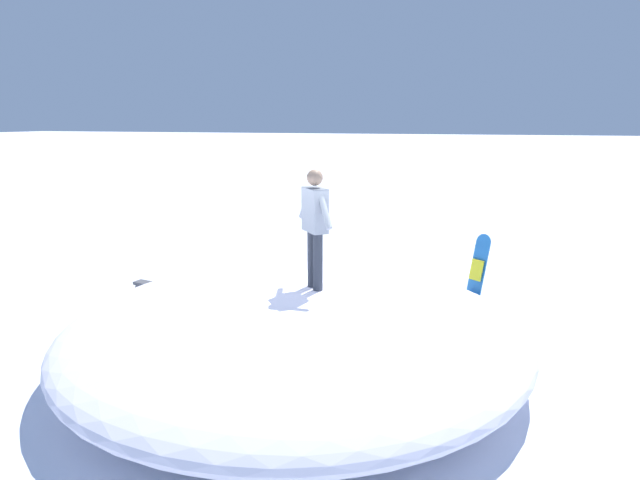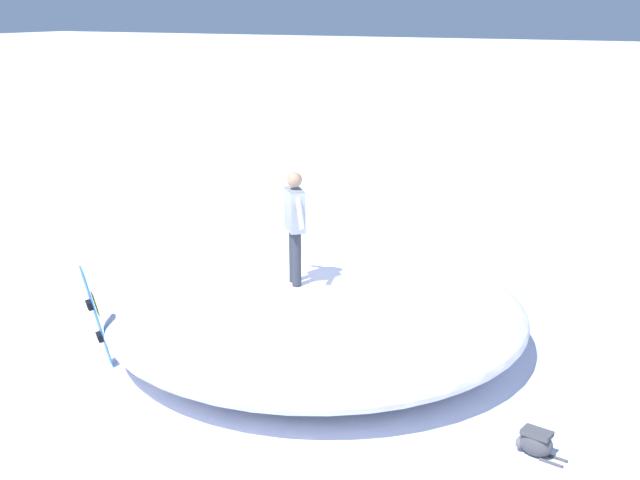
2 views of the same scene
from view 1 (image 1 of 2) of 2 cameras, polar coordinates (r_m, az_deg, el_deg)
The scene contains 5 objects.
ground at distance 8.22m, azimuth -2.06°, elevation -11.99°, with size 240.00×240.00×0.00m, color white.
snow_mound at distance 7.74m, azimuth -2.70°, elevation -9.43°, with size 6.51×6.53×1.04m, color white.
snowboarder_standing at distance 7.57m, azimuth -0.55°, elevation 2.07°, with size 0.75×0.84×1.73m.
snowboard_primary_upright at distance 9.40m, azimuth 16.37°, elevation -4.01°, with size 0.44×0.45×1.57m.
backpack_near at distance 11.12m, azimuth -18.29°, elevation -5.02°, with size 0.63×0.33×0.33m.
Camera 1 is at (2.43, -7.06, 3.45)m, focal length 29.94 mm.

